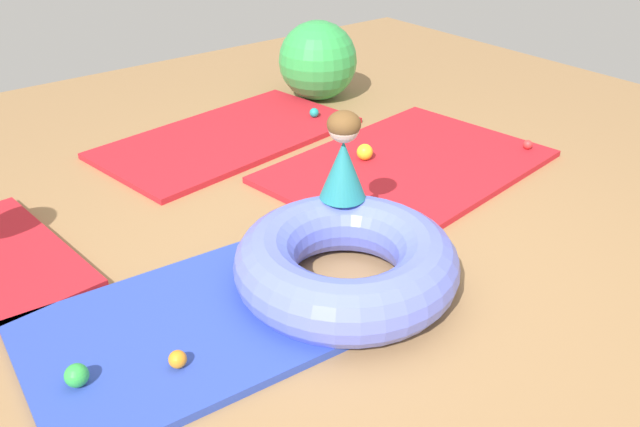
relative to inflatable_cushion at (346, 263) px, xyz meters
name	(u,v)px	position (x,y,z in m)	size (l,w,h in m)	color
ground_plane	(350,283)	(0.05, 0.02, -0.15)	(8.00, 8.00, 0.00)	#9E7549
gym_mat_front	(229,137)	(0.52, 1.92, -0.13)	(1.83, 0.97, 0.04)	red
gym_mat_center_rear	(173,334)	(-0.82, 0.18, -0.13)	(1.24, 0.98, 0.04)	#2D47B7
gym_mat_far_right	(408,166)	(1.18, 0.78, -0.13)	(1.78, 1.24, 0.04)	red
inflatable_cushion	(346,263)	(0.00, 0.00, 0.00)	(1.06, 1.06, 0.30)	#6070E5
child_in_teal	(343,157)	(0.23, 0.31, 0.37)	(0.33, 0.33, 0.46)	teal
play_ball_red	(528,145)	(2.00, 0.44, -0.08)	(0.06, 0.06, 0.06)	red
play_ball_orange	(178,359)	(-0.91, -0.03, -0.07)	(0.07, 0.07, 0.07)	orange
play_ball_teal	(314,113)	(1.21, 1.82, -0.07)	(0.07, 0.07, 0.07)	teal
play_ball_green	(77,375)	(-1.26, 0.11, -0.06)	(0.09, 0.09, 0.09)	green
play_ball_yellow	(365,152)	(1.00, 1.00, -0.05)	(0.11, 0.11, 0.11)	yellow
exercise_ball_large	(318,61)	(1.57, 2.23, 0.17)	(0.64, 0.64, 0.64)	green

